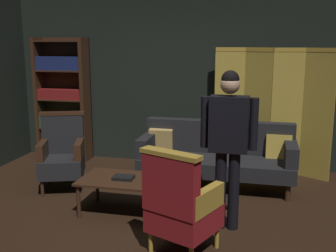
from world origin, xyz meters
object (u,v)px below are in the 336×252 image
(folding_screen, at_px, (272,110))
(standing_figure, at_px, (229,136))
(bookshelf, at_px, (63,96))
(velvet_couch, at_px, (217,154))
(armchair_wing_left, at_px, (62,154))
(coffee_table, at_px, (124,182))
(armchair_gilt_accent, at_px, (181,205))
(book_black_cloth, at_px, (123,178))

(folding_screen, relative_size, standing_figure, 1.12)
(bookshelf, height_order, velvet_couch, bookshelf)
(velvet_couch, distance_m, standing_figure, 1.49)
(armchair_wing_left, bearing_deg, standing_figure, -17.32)
(velvet_couch, bearing_deg, coffee_table, -128.00)
(armchair_gilt_accent, bearing_deg, folding_screen, 72.60)
(bookshelf, bearing_deg, armchair_gilt_accent, -46.63)
(armchair_wing_left, bearing_deg, velvet_couch, 17.36)
(folding_screen, distance_m, bookshelf, 3.43)
(bookshelf, distance_m, coffee_table, 2.72)
(coffee_table, xyz_separation_m, armchair_gilt_accent, (0.84, -0.78, 0.12))
(coffee_table, relative_size, standing_figure, 0.59)
(armchair_gilt_accent, distance_m, armchair_wing_left, 2.35)
(coffee_table, height_order, standing_figure, standing_figure)
(bookshelf, xyz_separation_m, velvet_couch, (2.70, -0.74, -0.63))
(armchair_gilt_accent, distance_m, book_black_cloth, 1.12)
(velvet_couch, bearing_deg, book_black_cloth, -127.26)
(folding_screen, height_order, velvet_couch, folding_screen)
(armchair_gilt_accent, xyz_separation_m, book_black_cloth, (-0.83, 0.75, -0.05))
(folding_screen, distance_m, armchair_wing_left, 3.09)
(armchair_gilt_accent, height_order, standing_figure, standing_figure)
(velvet_couch, relative_size, coffee_table, 2.12)
(standing_figure, bearing_deg, folding_screen, 77.13)
(velvet_couch, height_order, armchair_gilt_accent, armchair_gilt_accent)
(coffee_table, relative_size, armchair_gilt_accent, 0.96)
(folding_screen, distance_m, book_black_cloth, 2.60)
(folding_screen, distance_m, velvet_couch, 1.13)
(velvet_couch, relative_size, armchair_gilt_accent, 2.04)
(armchair_wing_left, distance_m, standing_figure, 2.46)
(velvet_couch, distance_m, book_black_cloth, 1.56)
(folding_screen, bearing_deg, book_black_cloth, -130.98)
(book_black_cloth, bearing_deg, armchair_gilt_accent, -42.31)
(folding_screen, height_order, armchair_wing_left, folding_screen)
(book_black_cloth, bearing_deg, armchair_wing_left, 150.84)
(bookshelf, relative_size, book_black_cloth, 8.63)
(armchair_wing_left, relative_size, book_black_cloth, 4.38)
(book_black_cloth, bearing_deg, standing_figure, -5.13)
(bookshelf, bearing_deg, armchair_wing_left, -64.04)
(armchair_gilt_accent, relative_size, armchair_wing_left, 1.00)
(armchair_wing_left, bearing_deg, bookshelf, 115.96)
(armchair_gilt_accent, xyz_separation_m, armchair_wing_left, (-1.92, 1.36, 0.00))
(standing_figure, distance_m, book_black_cloth, 1.34)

